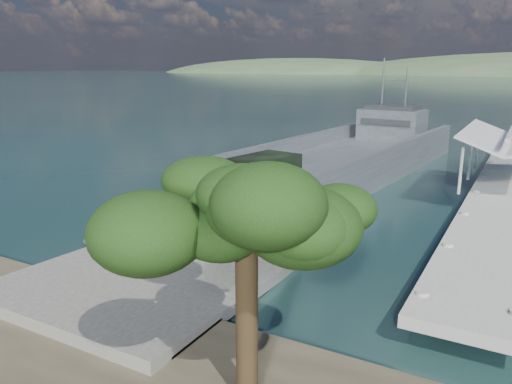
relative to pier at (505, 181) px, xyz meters
name	(u,v)px	position (x,y,z in m)	size (l,w,h in m)	color
ground	(204,254)	(-13.00, -18.77, -1.60)	(1400.00, 1400.00, 0.00)	#173537
boat_ramp	(193,256)	(-13.00, -19.77, -1.35)	(10.00, 18.00, 0.50)	#65655C
shoreline_rocks	(123,233)	(-19.20, -18.27, -1.60)	(3.20, 5.60, 0.90)	slate
pier	(505,181)	(0.00, 0.00, 0.00)	(6.40, 44.00, 6.10)	#B4B2A9
landing_craft	(348,163)	(-13.18, 4.48, -0.68)	(12.66, 38.51, 11.26)	#3F444A
military_truck	(248,196)	(-12.29, -15.45, 0.92)	(4.10, 9.09, 4.07)	black
soldier	(161,226)	(-15.37, -19.31, -0.24)	(0.63, 0.41, 1.72)	#21321B
overhang_tree	(238,213)	(-5.48, -27.68, 4.12)	(7.86, 7.24, 7.14)	#322314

